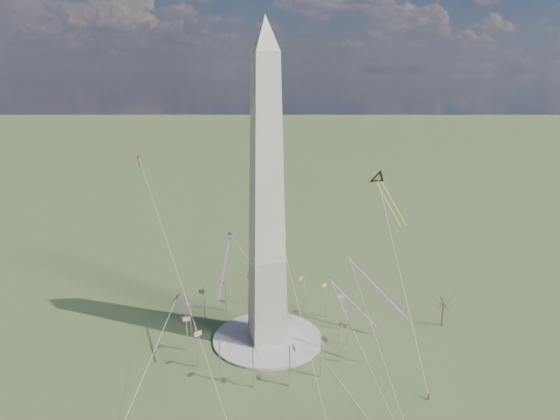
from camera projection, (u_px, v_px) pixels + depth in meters
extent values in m
plane|color=#4E5E2F|center=(268.00, 340.00, 164.54)|extent=(2000.00, 2000.00, 0.00)
cylinder|color=#BBB6AB|center=(268.00, 339.00, 164.44)|extent=(36.00, 36.00, 0.80)
pyramid|color=beige|center=(265.00, 33.00, 138.69)|extent=(9.90, 9.90, 10.00)
cylinder|color=silver|center=(342.00, 312.00, 169.26)|extent=(0.36, 0.36, 13.00)
cube|color=red|center=(341.00, 296.00, 169.04)|extent=(2.40, 0.08, 1.50)
cylinder|color=silver|center=(326.00, 300.00, 178.03)|extent=(0.36, 0.36, 13.00)
cube|color=red|center=(324.00, 286.00, 177.59)|extent=(2.25, 0.99, 1.50)
cylinder|color=silver|center=(304.00, 292.00, 184.47)|extent=(0.36, 0.36, 13.00)
cube|color=red|center=(301.00, 278.00, 183.66)|extent=(1.75, 1.75, 1.50)
cylinder|color=silver|center=(278.00, 289.00, 187.61)|extent=(0.36, 0.36, 13.00)
cube|color=red|center=(275.00, 275.00, 186.34)|extent=(0.99, 2.25, 1.50)
cylinder|color=silver|center=(251.00, 289.00, 186.97)|extent=(0.36, 0.36, 13.00)
cube|color=red|center=(248.00, 277.00, 185.22)|extent=(0.08, 2.40, 1.50)
cylinder|color=silver|center=(226.00, 295.00, 182.65)|extent=(0.36, 0.36, 13.00)
cube|color=red|center=(222.00, 282.00, 180.46)|extent=(0.99, 2.25, 1.50)
cylinder|color=silver|center=(204.00, 304.00, 175.31)|extent=(0.36, 0.36, 13.00)
cube|color=red|center=(202.00, 291.00, 172.80)|extent=(1.75, 1.75, 1.50)
cylinder|color=silver|center=(190.00, 317.00, 166.06)|extent=(0.36, 0.36, 13.00)
cube|color=red|center=(189.00, 304.00, 163.39)|extent=(2.25, 0.99, 1.50)
cylinder|color=silver|center=(187.00, 332.00, 156.31)|extent=(0.36, 0.36, 13.00)
cube|color=red|center=(187.00, 319.00, 153.67)|extent=(2.40, 0.08, 1.50)
cylinder|color=silver|center=(197.00, 348.00, 147.55)|extent=(0.36, 0.36, 13.00)
cube|color=red|center=(198.00, 334.00, 145.13)|extent=(2.25, 0.99, 1.50)
cylinder|color=silver|center=(220.00, 361.00, 141.11)|extent=(0.36, 0.36, 13.00)
cube|color=red|center=(223.00, 345.00, 139.05)|extent=(1.75, 1.75, 1.50)
cylinder|color=silver|center=(253.00, 367.00, 137.97)|extent=(0.36, 0.36, 13.00)
cube|color=red|center=(257.00, 351.00, 136.37)|extent=(0.99, 2.25, 1.50)
cylinder|color=silver|center=(289.00, 366.00, 138.61)|extent=(0.36, 0.36, 13.00)
cube|color=red|center=(294.00, 348.00, 137.50)|extent=(0.08, 2.40, 1.50)
cylinder|color=silver|center=(321.00, 357.00, 142.92)|extent=(0.36, 0.36, 13.00)
cube|color=red|center=(325.00, 339.00, 142.26)|extent=(0.99, 2.25, 1.50)
cylinder|color=silver|center=(341.00, 343.00, 150.27)|extent=(0.36, 0.36, 13.00)
cube|color=red|center=(343.00, 325.00, 149.92)|extent=(1.75, 1.75, 1.50)
cylinder|color=silver|center=(348.00, 327.00, 159.52)|extent=(0.36, 0.36, 13.00)
cube|color=red|center=(348.00, 310.00, 159.33)|extent=(2.25, 0.99, 1.50)
cylinder|color=#45312A|center=(442.00, 315.00, 172.38)|extent=(0.39, 0.39, 8.47)
imported|color=gray|center=(428.00, 396.00, 134.36)|extent=(0.84, 0.75, 1.94)
cube|color=orange|center=(394.00, 203.00, 159.29)|extent=(2.03, 15.45, 10.87)
cube|color=orange|center=(388.00, 203.00, 158.61)|extent=(2.03, 15.45, 10.87)
cube|color=#3F1C81|center=(177.00, 297.00, 153.88)|extent=(2.13, 3.04, 2.30)
cube|color=#FB5827|center=(177.00, 309.00, 154.91)|extent=(2.25, 2.24, 7.93)
cube|color=#FB5827|center=(379.00, 289.00, 147.79)|extent=(11.80, 17.76, 13.01)
cube|color=#FB5827|center=(224.00, 267.00, 145.46)|extent=(6.94, 18.03, 11.86)
cube|color=#FB5827|center=(353.00, 303.00, 170.39)|extent=(11.64, 15.39, 11.73)
cube|color=red|center=(138.00, 157.00, 167.52)|extent=(1.33, 2.07, 1.66)
cube|color=red|center=(139.00, 162.00, 168.01)|extent=(0.91, 1.37, 3.80)
cube|color=white|center=(260.00, 149.00, 188.31)|extent=(1.71, 1.68, 1.78)
cube|color=white|center=(260.00, 155.00, 188.84)|extent=(0.32, 1.54, 4.10)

